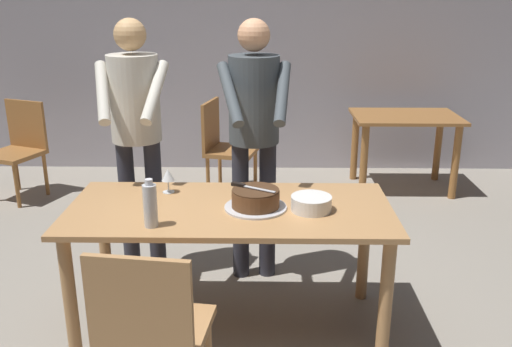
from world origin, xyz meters
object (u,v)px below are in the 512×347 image
Objects in this scene: wine_glass_near at (168,176)px; cake_on_platter at (256,200)px; background_chair_1 at (19,146)px; plate_stack at (311,203)px; person_standing_beside at (136,122)px; background_table at (405,132)px; cake_knife at (244,186)px; person_cutting_cake at (254,123)px; background_chair_0 at (224,144)px; water_bottle at (150,205)px; chair_near_side at (152,329)px; main_dining_table at (230,225)px.

cake_on_platter is at bearing -25.24° from wine_glass_near.
plate_stack is at bearing -40.43° from background_chair_1.
background_table is at bearing 38.89° from person_standing_beside.
wine_glass_near is (-0.45, 0.21, -0.01)m from cake_knife.
person_cutting_cake is 1.74m from background_chair_0.
background_chair_0 reaches higher than plate_stack.
cake_knife is 2.25m from background_chair_0.
person_standing_beside is 1.91× the size of background_chair_0.
water_bottle reaches higher than cake_on_platter.
cake_knife is 0.54m from water_bottle.
person_standing_beside is (-1.08, 0.68, 0.29)m from plate_stack.
cake_on_platter is 2.36× the size of wine_glass_near.
background_chair_1 reaches higher than background_table.
water_bottle is 0.28× the size of background_chair_0.
person_standing_beside is (-0.76, 0.03, 0.00)m from person_cutting_cake.
water_bottle is 0.97m from person_standing_beside.
cake_knife is 0.25× the size of background_table.
chair_near_side is at bearing -91.87° from background_chair_0.
person_standing_beside is at bearing -45.35° from background_chair_1.
background_table is 3.66m from background_chair_1.
chair_near_side is (-0.73, -0.74, -0.30)m from plate_stack.
main_dining_table is 5.23× the size of cake_on_platter.
main_dining_table is at bearing -101.26° from person_cutting_cake.
cake_knife is at bearing 150.32° from cake_on_platter.
water_bottle is (-0.46, -0.28, -0.00)m from cake_knife.
chair_near_side reaches higher than main_dining_table.
main_dining_table is 3.00m from background_chair_1.
water_bottle is (-0.82, -0.22, 0.07)m from plate_stack.
person_cutting_cake is 2.76m from background_chair_1.
person_cutting_cake is (-0.32, 0.65, 0.29)m from plate_stack.
background_chair_1 reaches higher than wine_glass_near.
water_bottle is 0.64m from chair_near_side.
cake_on_platter is 0.30m from plate_stack.
plate_stack is 1.08m from chair_near_side.
background_table is (1.46, 2.38, -0.29)m from cake_knife.
person_cutting_cake is 1.56m from chair_near_side.
water_bottle reaches higher than main_dining_table.
chair_near_side is (0.35, -1.42, -0.58)m from person_standing_beside.
chair_near_side is (-0.43, -0.76, -0.31)m from cake_on_platter.
cake_knife is 3.06m from background_chair_1.
cake_on_platter is (0.14, -0.02, 0.16)m from main_dining_table.
cake_knife is at bearing -121.51° from background_table.
cake_on_platter is 1.55× the size of plate_stack.
background_table is (1.91, 2.18, -0.28)m from wine_glass_near.
main_dining_table is at bearing 172.27° from cake_on_platter.
wine_glass_near is 0.08× the size of person_cutting_cake.
person_standing_beside is at bearing 147.64° from plate_stack.
chair_near_side reaches higher than wine_glass_near.
chair_near_side is at bearing -134.96° from plate_stack.
background_table is at bearing 59.97° from cake_on_platter.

